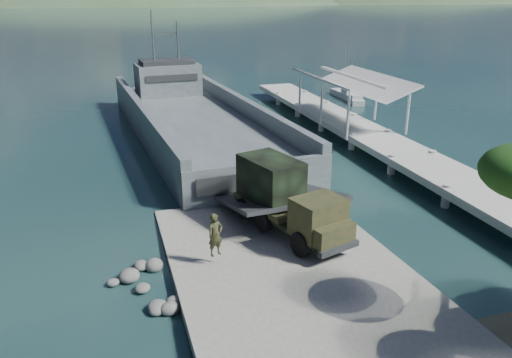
{
  "coord_description": "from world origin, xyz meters",
  "views": [
    {
      "loc": [
        -6.88,
        -18.55,
        11.74
      ],
      "look_at": [
        0.44,
        6.0,
        2.2
      ],
      "focal_mm": 35.0,
      "sensor_mm": 36.0,
      "label": 1
    }
  ],
  "objects_px": {
    "pier": "(355,121)",
    "military_truck": "(285,198)",
    "sailboat_far": "(346,95)",
    "landing_craft": "(195,126)",
    "sailboat_near": "(355,100)",
    "soldier": "(216,243)"
  },
  "relations": [
    {
      "from": "pier",
      "to": "landing_craft",
      "type": "relative_size",
      "value": 1.16
    },
    {
      "from": "pier",
      "to": "sailboat_far",
      "type": "xyz_separation_m",
      "value": [
        7.5,
        16.72,
        -1.25
      ]
    },
    {
      "from": "sailboat_near",
      "to": "soldier",
      "type": "bearing_deg",
      "value": -110.11
    },
    {
      "from": "landing_craft",
      "to": "sailboat_far",
      "type": "xyz_separation_m",
      "value": [
        20.42,
        11.98,
        -0.55
      ]
    },
    {
      "from": "pier",
      "to": "military_truck",
      "type": "bearing_deg",
      "value": -127.1
    },
    {
      "from": "soldier",
      "to": "sailboat_near",
      "type": "relative_size",
      "value": 0.34
    },
    {
      "from": "pier",
      "to": "military_truck",
      "type": "height_order",
      "value": "pier"
    },
    {
      "from": "soldier",
      "to": "sailboat_far",
      "type": "bearing_deg",
      "value": 35.59
    },
    {
      "from": "military_truck",
      "to": "sailboat_near",
      "type": "distance_m",
      "value": 35.35
    },
    {
      "from": "pier",
      "to": "landing_craft",
      "type": "xyz_separation_m",
      "value": [
        -12.92,
        4.74,
        -0.69
      ]
    },
    {
      "from": "sailboat_far",
      "to": "landing_craft",
      "type": "bearing_deg",
      "value": -149.02
    },
    {
      "from": "military_truck",
      "to": "sailboat_near",
      "type": "xyz_separation_m",
      "value": [
        19.17,
        29.64,
        -1.89
      ]
    },
    {
      "from": "sailboat_near",
      "to": "sailboat_far",
      "type": "distance_m",
      "value": 2.86
    },
    {
      "from": "landing_craft",
      "to": "military_truck",
      "type": "height_order",
      "value": "landing_craft"
    },
    {
      "from": "soldier",
      "to": "sailboat_near",
      "type": "xyz_separation_m",
      "value": [
        23.24,
        31.98,
        -1.18
      ]
    },
    {
      "from": "pier",
      "to": "sailboat_far",
      "type": "height_order",
      "value": "sailboat_far"
    },
    {
      "from": "pier",
      "to": "military_truck",
      "type": "relative_size",
      "value": 5.74
    },
    {
      "from": "pier",
      "to": "landing_craft",
      "type": "height_order",
      "value": "landing_craft"
    },
    {
      "from": "landing_craft",
      "to": "sailboat_near",
      "type": "bearing_deg",
      "value": 19.9
    },
    {
      "from": "landing_craft",
      "to": "sailboat_near",
      "type": "xyz_separation_m",
      "value": [
        20.16,
        9.13,
        -0.6
      ]
    },
    {
      "from": "sailboat_far",
      "to": "sailboat_near",
      "type": "bearing_deg",
      "value": -94.72
    },
    {
      "from": "military_truck",
      "to": "sailboat_near",
      "type": "relative_size",
      "value": 1.33
    }
  ]
}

